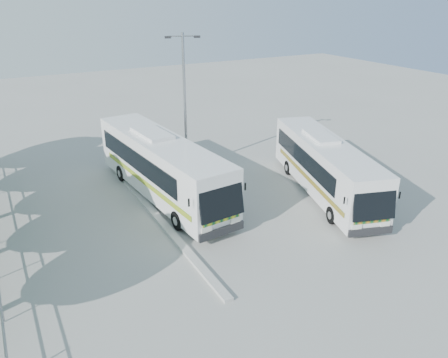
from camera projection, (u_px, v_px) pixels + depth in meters
ground at (211, 222)px, 22.69m from camera, size 100.00×100.00×0.00m
kerb_divider at (156, 215)px, 23.26m from camera, size 0.40×16.00×0.15m
coach_main at (162, 166)px, 24.89m from camera, size 3.67×12.69×3.47m
coach_adjacent at (325, 166)px, 25.37m from camera, size 5.48×11.49×3.14m
lamppost at (185, 97)px, 27.74m from camera, size 2.11×0.84×8.81m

